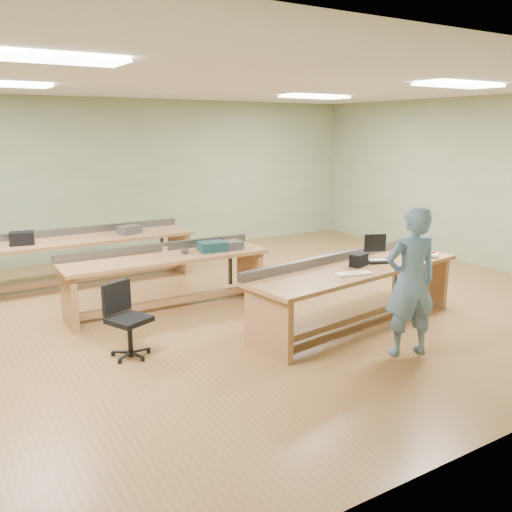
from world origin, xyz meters
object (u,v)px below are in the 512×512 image
laptop_base (378,261)px  camera_bag (359,260)px  workbench_front (354,281)px  person (411,282)px  workbench_back (90,248)px  drinks_can (165,251)px  workbench_mid (166,269)px  parts_bin_teal (212,246)px  task_chair (127,330)px  parts_bin_grey (227,245)px  mug (184,251)px

laptop_base → camera_bag: camera_bag is taller
workbench_front → laptop_base: size_ratio=10.92×
workbench_front → person: (-0.12, -1.02, 0.26)m
workbench_front → workbench_back: size_ratio=0.98×
person → drinks_can: person is taller
workbench_mid → workbench_back: same height
laptop_base → drinks_can: size_ratio=2.32×
camera_bag → parts_bin_teal: camera_bag is taller
task_chair → parts_bin_grey: 2.31m
mug → camera_bag: bearing=-48.7°
laptop_base → mug: (-1.91, 1.76, 0.03)m
workbench_mid → task_chair: 1.66m
workbench_front → parts_bin_teal: parts_bin_teal is taller
person → parts_bin_grey: person is taller
task_chair → person: bearing=-53.5°
workbench_back → drinks_can: drinks_can is taller
task_chair → drinks_can: size_ratio=6.48×
laptop_base → camera_bag: 0.35m
workbench_back → camera_bag: 4.39m
person → camera_bag: bearing=-84.0°
workbench_back → laptop_base: 4.56m
workbench_back → person: person is taller
workbench_back → person: size_ratio=1.98×
workbench_back → camera_bag: size_ratio=14.06×
workbench_back → camera_bag: camera_bag is taller
camera_bag → drinks_can: (-1.84, 1.80, -0.02)m
mug → workbench_back: bearing=112.6°
workbench_back → laptop_base: size_ratio=11.15×
workbench_back → parts_bin_grey: size_ratio=7.99×
task_chair → drinks_can: 1.69m
drinks_can → laptop_base: bearing=-39.0°
workbench_mid → task_chair: workbench_mid is taller
parts_bin_teal → mug: parts_bin_teal is taller
workbench_front → parts_bin_teal: bearing=114.3°
person → parts_bin_grey: size_ratio=4.04×
task_chair → parts_bin_grey: bearing=9.3°
workbench_back → parts_bin_teal: 2.30m
workbench_front → workbench_back: 4.35m
workbench_mid → mug: workbench_mid is taller
workbench_front → camera_bag: 0.28m
workbench_front → task_chair: (-2.76, 0.53, -0.26)m
parts_bin_teal → parts_bin_grey: 0.24m
parts_bin_teal → person: bearing=-70.7°
mug → task_chair: bearing=-135.1°
person → parts_bin_grey: bearing=-58.6°
mug → workbench_front: bearing=-50.0°
task_chair → workbench_mid: bearing=29.6°
person → mug: person is taller
parts_bin_grey → person: bearing=-75.1°
workbench_mid → parts_bin_teal: size_ratio=7.60×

